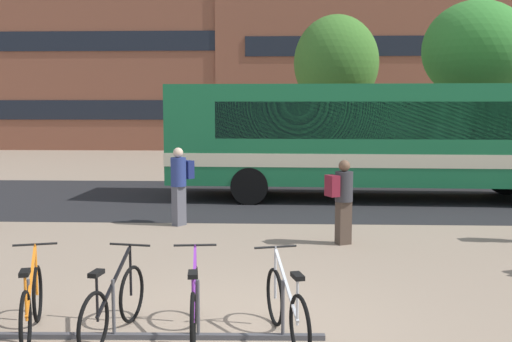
{
  "coord_description": "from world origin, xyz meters",
  "views": [
    {
      "loc": [
        0.57,
        -6.61,
        2.7
      ],
      "look_at": [
        0.13,
        4.48,
        1.43
      ],
      "focal_mm": 41.55,
      "sensor_mm": 36.0,
      "label": 1
    }
  ],
  "objects_px": {
    "commuter_maroon_pack_3": "(342,196)",
    "parked_bicycle_silver_4": "(287,308)",
    "street_tree_0": "(336,63)",
    "commuter_navy_pack_1": "(180,181)",
    "city_bus": "(383,136)",
    "street_tree_1": "(475,50)",
    "parked_bicycle_black_2": "(114,305)",
    "parked_bicycle_purple_3": "(194,306)",
    "parked_bicycle_orange_1": "(32,305)"
  },
  "relations": [
    {
      "from": "commuter_maroon_pack_3",
      "to": "parked_bicycle_silver_4",
      "type": "bearing_deg",
      "value": -129.81
    },
    {
      "from": "street_tree_0",
      "to": "commuter_navy_pack_1",
      "type": "bearing_deg",
      "value": -110.2
    },
    {
      "from": "city_bus",
      "to": "street_tree_1",
      "type": "height_order",
      "value": "street_tree_1"
    },
    {
      "from": "city_bus",
      "to": "street_tree_1",
      "type": "relative_size",
      "value": 1.91
    },
    {
      "from": "parked_bicycle_black_2",
      "to": "commuter_maroon_pack_3",
      "type": "height_order",
      "value": "commuter_maroon_pack_3"
    },
    {
      "from": "parked_bicycle_silver_4",
      "to": "street_tree_1",
      "type": "distance_m",
      "value": 17.25
    },
    {
      "from": "parked_bicycle_silver_4",
      "to": "city_bus",
      "type": "bearing_deg",
      "value": -30.86
    },
    {
      "from": "parked_bicycle_purple_3",
      "to": "commuter_maroon_pack_3",
      "type": "height_order",
      "value": "commuter_maroon_pack_3"
    },
    {
      "from": "city_bus",
      "to": "parked_bicycle_orange_1",
      "type": "height_order",
      "value": "city_bus"
    },
    {
      "from": "parked_bicycle_orange_1",
      "to": "parked_bicycle_silver_4",
      "type": "xyz_separation_m",
      "value": [
        2.94,
        -0.01,
        0.0
      ]
    },
    {
      "from": "parked_bicycle_black_2",
      "to": "street_tree_0",
      "type": "bearing_deg",
      "value": -3.76
    },
    {
      "from": "parked_bicycle_purple_3",
      "to": "commuter_navy_pack_1",
      "type": "relative_size",
      "value": 0.99
    },
    {
      "from": "parked_bicycle_purple_3",
      "to": "street_tree_0",
      "type": "height_order",
      "value": "street_tree_0"
    },
    {
      "from": "city_bus",
      "to": "street_tree_1",
      "type": "xyz_separation_m",
      "value": [
        4.08,
        5.06,
        2.8
      ]
    },
    {
      "from": "commuter_navy_pack_1",
      "to": "street_tree_1",
      "type": "relative_size",
      "value": 0.27
    },
    {
      "from": "city_bus",
      "to": "parked_bicycle_silver_4",
      "type": "distance_m",
      "value": 10.66
    },
    {
      "from": "commuter_maroon_pack_3",
      "to": "street_tree_0",
      "type": "distance_m",
      "value": 14.54
    },
    {
      "from": "parked_bicycle_orange_1",
      "to": "commuter_maroon_pack_3",
      "type": "distance_m",
      "value": 6.24
    },
    {
      "from": "commuter_navy_pack_1",
      "to": "parked_bicycle_silver_4",
      "type": "bearing_deg",
      "value": 58.97
    },
    {
      "from": "parked_bicycle_silver_4",
      "to": "commuter_navy_pack_1",
      "type": "height_order",
      "value": "commuter_navy_pack_1"
    },
    {
      "from": "parked_bicycle_purple_3",
      "to": "street_tree_1",
      "type": "bearing_deg",
      "value": -33.97
    },
    {
      "from": "parked_bicycle_orange_1",
      "to": "commuter_maroon_pack_3",
      "type": "xyz_separation_m",
      "value": [
        4.06,
        4.71,
        0.55
      ]
    },
    {
      "from": "city_bus",
      "to": "parked_bicycle_black_2",
      "type": "relative_size",
      "value": 7.08
    },
    {
      "from": "commuter_navy_pack_1",
      "to": "street_tree_0",
      "type": "xyz_separation_m",
      "value": [
        4.57,
        12.42,
        3.37
      ]
    },
    {
      "from": "parked_bicycle_silver_4",
      "to": "street_tree_1",
      "type": "xyz_separation_m",
      "value": [
        6.89,
        15.24,
        4.19
      ]
    },
    {
      "from": "city_bus",
      "to": "commuter_maroon_pack_3",
      "type": "distance_m",
      "value": 5.79
    },
    {
      "from": "parked_bicycle_orange_1",
      "to": "street_tree_1",
      "type": "height_order",
      "value": "street_tree_1"
    },
    {
      "from": "commuter_maroon_pack_3",
      "to": "street_tree_0",
      "type": "xyz_separation_m",
      "value": [
        1.17,
        14.08,
        3.43
      ]
    },
    {
      "from": "street_tree_1",
      "to": "parked_bicycle_purple_3",
      "type": "bearing_deg",
      "value": -117.59
    },
    {
      "from": "street_tree_0",
      "to": "parked_bicycle_black_2",
      "type": "bearing_deg",
      "value": -102.81
    },
    {
      "from": "parked_bicycle_purple_3",
      "to": "parked_bicycle_silver_4",
      "type": "distance_m",
      "value": 1.06
    },
    {
      "from": "parked_bicycle_orange_1",
      "to": "street_tree_0",
      "type": "bearing_deg",
      "value": -31.21
    },
    {
      "from": "city_bus",
      "to": "parked_bicycle_orange_1",
      "type": "relative_size",
      "value": 7.24
    },
    {
      "from": "parked_bicycle_orange_1",
      "to": "city_bus",
      "type": "bearing_deg",
      "value": -45.13
    },
    {
      "from": "commuter_navy_pack_1",
      "to": "street_tree_0",
      "type": "bearing_deg",
      "value": -160.93
    },
    {
      "from": "street_tree_0",
      "to": "street_tree_1",
      "type": "bearing_deg",
      "value": -37.64
    },
    {
      "from": "street_tree_1",
      "to": "parked_bicycle_silver_4",
      "type": "bearing_deg",
      "value": -114.33
    },
    {
      "from": "parked_bicycle_silver_4",
      "to": "commuter_maroon_pack_3",
      "type": "distance_m",
      "value": 4.88
    },
    {
      "from": "commuter_maroon_pack_3",
      "to": "street_tree_0",
      "type": "bearing_deg",
      "value": 58.72
    },
    {
      "from": "parked_bicycle_black_2",
      "to": "parked_bicycle_orange_1",
      "type": "bearing_deg",
      "value": 100.06
    },
    {
      "from": "commuter_navy_pack_1",
      "to": "parked_bicycle_purple_3",
      "type": "bearing_deg",
      "value": 50.23
    },
    {
      "from": "parked_bicycle_silver_4",
      "to": "street_tree_0",
      "type": "xyz_separation_m",
      "value": [
        2.28,
        18.8,
        3.99
      ]
    },
    {
      "from": "parked_bicycle_silver_4",
      "to": "parked_bicycle_black_2",
      "type": "bearing_deg",
      "value": 73.79
    },
    {
      "from": "city_bus",
      "to": "parked_bicycle_orange_1",
      "type": "xyz_separation_m",
      "value": [
        -5.75,
        -10.18,
        -1.39
      ]
    },
    {
      "from": "parked_bicycle_purple_3",
      "to": "street_tree_0",
      "type": "distance_m",
      "value": 19.47
    },
    {
      "from": "commuter_navy_pack_1",
      "to": "street_tree_1",
      "type": "bearing_deg",
      "value": 173.26
    },
    {
      "from": "commuter_navy_pack_1",
      "to": "street_tree_0",
      "type": "distance_m",
      "value": 13.65
    },
    {
      "from": "parked_bicycle_silver_4",
      "to": "commuter_navy_pack_1",
      "type": "distance_m",
      "value": 6.81
    },
    {
      "from": "parked_bicycle_orange_1",
      "to": "commuter_maroon_pack_3",
      "type": "bearing_deg",
      "value": -56.42
    },
    {
      "from": "parked_bicycle_orange_1",
      "to": "parked_bicycle_black_2",
      "type": "xyz_separation_m",
      "value": [
        0.96,
        0.02,
        0.0
      ]
    }
  ]
}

